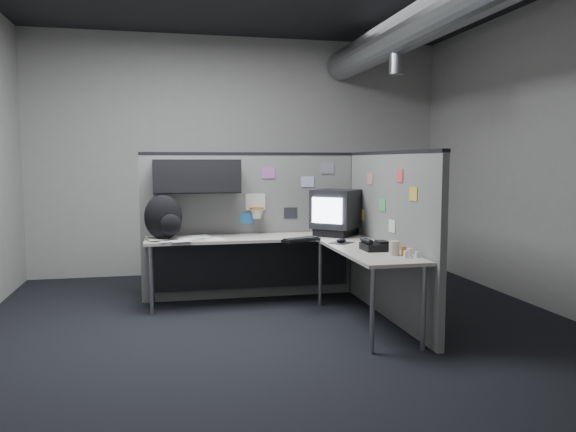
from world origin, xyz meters
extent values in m
cube|color=black|center=(0.00, 0.00, -0.01)|extent=(5.60, 5.60, 0.01)
cube|color=#9E9E99|center=(0.00, 2.80, 1.60)|extent=(5.60, 0.01, 3.20)
cube|color=#9E9E99|center=(0.00, -2.80, 1.60)|extent=(5.60, 0.01, 3.20)
cube|color=#9E9E99|center=(2.80, 0.00, 1.60)|extent=(0.01, 5.60, 3.20)
cylinder|color=slate|center=(1.40, 0.00, 2.85)|extent=(0.40, 5.49, 0.40)
cylinder|color=slate|center=(1.40, 0.80, 2.60)|extent=(0.16, 0.16, 0.30)
cube|color=slate|center=(-0.08, 1.30, 0.80)|extent=(2.43, 0.06, 1.60)
cube|color=black|center=(-0.08, 1.30, 1.61)|extent=(2.43, 0.07, 0.03)
cube|color=black|center=(1.10, 1.30, 0.80)|extent=(0.07, 0.07, 1.60)
cube|color=black|center=(-0.70, 1.10, 1.38)|extent=(0.90, 0.35, 0.35)
cube|color=black|center=(-0.70, 0.93, 1.38)|extent=(0.90, 0.02, 0.33)
cube|color=silver|center=(-0.05, 1.26, 1.08)|extent=(0.22, 0.02, 0.18)
torus|color=#D85914|center=(-0.05, 1.17, 1.02)|extent=(0.16, 0.16, 0.01)
cone|color=white|center=(-0.05, 1.17, 0.96)|extent=(0.14, 0.14, 0.11)
cube|color=orange|center=(-0.95, 1.26, 1.02)|extent=(0.15, 0.01, 0.12)
cube|color=#B266B2|center=(0.10, 1.26, 1.40)|extent=(0.15, 0.01, 0.12)
cube|color=#26262D|center=(0.35, 1.26, 0.95)|extent=(0.15, 0.01, 0.12)
cube|color=silver|center=(0.55, 1.26, 1.30)|extent=(0.15, 0.01, 0.12)
cube|color=gray|center=(0.78, 1.26, 1.45)|extent=(0.15, 0.01, 0.12)
cube|color=#337FCC|center=(-0.15, 1.26, 0.90)|extent=(0.15, 0.01, 0.12)
cube|color=slate|center=(1.10, 0.22, 0.80)|extent=(0.06, 2.23, 1.60)
cube|color=black|center=(1.10, 0.22, 1.61)|extent=(0.07, 2.23, 0.03)
cube|color=#D87F7F|center=(1.06, 0.65, 1.35)|extent=(0.01, 0.15, 0.12)
cube|color=#4CB266|center=(1.06, 0.30, 1.10)|extent=(0.01, 0.15, 0.12)
cube|color=#CC4C4C|center=(1.06, -0.10, 1.40)|extent=(0.01, 0.15, 0.12)
cube|color=#E5D84C|center=(1.06, 0.90, 0.95)|extent=(0.01, 0.15, 0.12)
cube|color=gold|center=(1.06, -0.40, 1.25)|extent=(0.01, 0.15, 0.12)
cube|color=silver|center=(1.06, 0.05, 0.92)|extent=(0.01, 0.15, 0.12)
cube|color=#BAB2A8|center=(-0.10, 0.98, 0.71)|extent=(2.30, 0.56, 0.03)
cube|color=#BAB2A8|center=(0.78, -0.07, 0.71)|extent=(0.56, 1.55, 0.03)
cube|color=black|center=(-0.10, 1.20, 0.40)|extent=(2.18, 0.02, 0.55)
cylinder|color=gray|center=(-1.18, 0.76, 0.35)|extent=(0.04, 0.04, 0.70)
cylinder|color=gray|center=(-1.18, 1.20, 0.35)|extent=(0.04, 0.04, 0.70)
cylinder|color=gray|center=(0.56, 0.76, 0.35)|extent=(0.04, 0.04, 0.70)
cylinder|color=gray|center=(0.56, -0.78, 0.35)|extent=(0.04, 0.04, 0.70)
cylinder|color=gray|center=(1.00, -0.78, 0.35)|extent=(0.04, 0.04, 0.70)
cube|color=black|center=(0.77, 0.89, 0.77)|extent=(0.54, 0.55, 0.08)
cube|color=black|center=(0.77, 0.89, 1.02)|extent=(0.61, 0.61, 0.41)
cube|color=silver|center=(0.62, 0.71, 1.02)|extent=(0.26, 0.23, 0.27)
cube|color=black|center=(0.30, 0.55, 0.74)|extent=(0.42, 0.30, 0.03)
cube|color=black|center=(0.30, 0.55, 0.76)|extent=(0.39, 0.27, 0.01)
cube|color=black|center=(0.65, 0.33, 0.73)|extent=(0.27, 0.27, 0.01)
ellipsoid|color=black|center=(0.65, 0.33, 0.76)|extent=(0.10, 0.07, 0.04)
cube|color=black|center=(0.81, -0.16, 0.76)|extent=(0.22, 0.24, 0.06)
cylinder|color=black|center=(0.74, -0.15, 0.82)|extent=(0.05, 0.22, 0.05)
cube|color=black|center=(0.88, -0.17, 0.80)|extent=(0.10, 0.13, 0.02)
cylinder|color=silver|center=(0.98, -0.54, 0.77)|extent=(0.05, 0.05, 0.07)
cylinder|color=silver|center=(0.92, -0.59, 0.76)|extent=(0.04, 0.04, 0.06)
cylinder|color=silver|center=(1.01, -0.61, 0.76)|extent=(0.04, 0.04, 0.05)
cylinder|color=#D85914|center=(0.95, -0.49, 0.77)|extent=(0.04, 0.04, 0.08)
cylinder|color=#BCB6A6|center=(0.88, -0.44, 0.79)|extent=(0.10, 0.10, 0.12)
cube|color=white|center=(-0.55, 0.88, 0.73)|extent=(0.24, 0.30, 0.00)
cube|color=white|center=(-0.80, 0.97, 0.73)|extent=(0.24, 0.31, 0.00)
cube|color=white|center=(-1.01, 0.84, 0.74)|extent=(0.24, 0.31, 0.00)
cube|color=white|center=(-0.67, 1.04, 0.74)|extent=(0.24, 0.30, 0.00)
cube|color=white|center=(-0.90, 0.78, 0.74)|extent=(0.24, 0.31, 0.00)
cube|color=white|center=(-1.12, 0.93, 0.75)|extent=(0.24, 0.30, 0.00)
ellipsoid|color=black|center=(-1.05, 0.95, 0.96)|extent=(0.42, 0.32, 0.47)
ellipsoid|color=black|center=(-0.98, 0.81, 0.90)|extent=(0.22, 0.14, 0.21)
camera|label=1|loc=(-1.02, -4.89, 1.53)|focal=35.00mm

